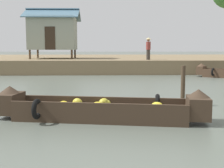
# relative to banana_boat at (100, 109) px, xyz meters

# --- Properties ---
(ground_plane) EXTENTS (300.00, 300.00, 0.00)m
(ground_plane) POSITION_rel_banana_boat_xyz_m (-0.31, 4.28, -0.30)
(ground_plane) COLOR #596056
(riverbank_strip) EXTENTS (160.00, 20.00, 1.01)m
(riverbank_strip) POSITION_rel_banana_boat_xyz_m (-0.31, 23.21, 0.21)
(riverbank_strip) COLOR #7F6B4C
(riverbank_strip) RESTS_ON ground
(banana_boat) EXTENTS (5.61, 1.82, 0.86)m
(banana_boat) POSITION_rel_banana_boat_xyz_m (0.00, 0.00, 0.00)
(banana_boat) COLOR #3D2D21
(banana_boat) RESTS_ON ground
(stilt_house_mid_left) EXTENTS (4.42, 3.98, 4.15)m
(stilt_house_mid_left) POSITION_rel_banana_boat_xyz_m (-3.91, 18.01, 2.86)
(stilt_house_mid_left) COLOR #4C3826
(stilt_house_mid_left) RESTS_ON riverbank_strip
(vendor_person) EXTENTS (0.44, 0.44, 1.66)m
(vendor_person) POSITION_rel_banana_boat_xyz_m (3.61, 14.84, 1.64)
(vendor_person) COLOR #332D28
(vendor_person) RESTS_ON riverbank_strip
(mooring_post) EXTENTS (0.14, 0.14, 1.31)m
(mooring_post) POSITION_rel_banana_boat_xyz_m (2.73, 1.90, 0.36)
(mooring_post) COLOR #423323
(mooring_post) RESTS_ON ground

